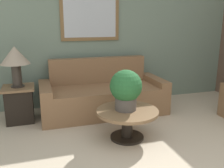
% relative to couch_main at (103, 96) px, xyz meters
% --- Properties ---
extents(wall_back, '(7.07, 0.09, 2.60)m').
position_rel_couch_main_xyz_m(wall_back, '(0.21, 0.54, 1.01)').
color(wall_back, slate).
rests_on(wall_back, ground_plane).
extents(couch_main, '(2.08, 0.89, 0.90)m').
position_rel_couch_main_xyz_m(couch_main, '(0.00, 0.00, 0.00)').
color(couch_main, brown).
rests_on(couch_main, ground_plane).
extents(coffee_table, '(0.82, 0.82, 0.40)m').
position_rel_couch_main_xyz_m(coffee_table, '(0.05, -1.06, 0.00)').
color(coffee_table, black).
rests_on(coffee_table, ground_plane).
extents(side_table, '(0.47, 0.47, 0.56)m').
position_rel_couch_main_xyz_m(side_table, '(-1.35, -0.01, -0.01)').
color(side_table, black).
rests_on(side_table, ground_plane).
extents(table_lamp, '(0.43, 0.43, 0.62)m').
position_rel_couch_main_xyz_m(table_lamp, '(-1.35, -0.01, 0.71)').
color(table_lamp, '#2D2823').
rests_on(table_lamp, side_table).
extents(potted_plant_on_table, '(0.42, 0.42, 0.53)m').
position_rel_couch_main_xyz_m(potted_plant_on_table, '(0.03, -1.04, 0.40)').
color(potted_plant_on_table, '#4C4742').
rests_on(potted_plant_on_table, coffee_table).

